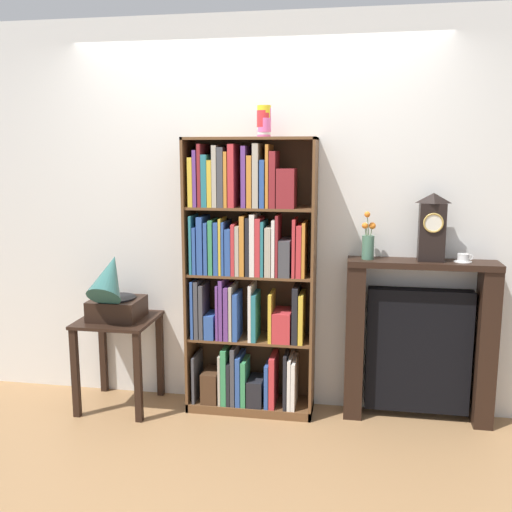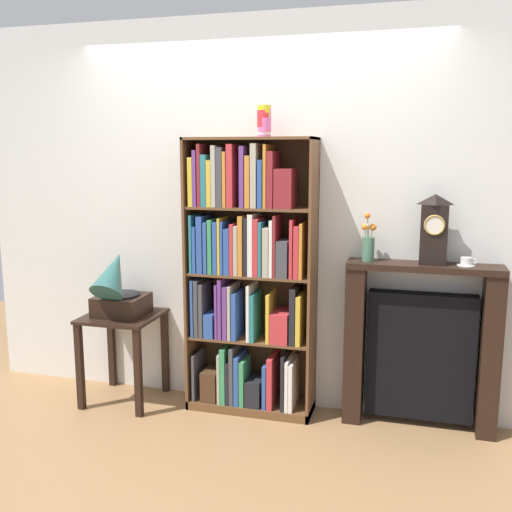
% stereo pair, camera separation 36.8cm
% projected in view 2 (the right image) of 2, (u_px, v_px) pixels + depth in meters
% --- Properties ---
extents(ground_plane, '(7.38, 6.40, 0.02)m').
position_uv_depth(ground_plane, '(246.00, 418.00, 3.93)').
color(ground_plane, '#997047').
extents(wall_back, '(4.38, 0.08, 2.66)m').
position_uv_depth(wall_back, '(272.00, 216.00, 3.97)').
color(wall_back, silver).
rests_on(wall_back, ground).
extents(bookshelf, '(0.86, 0.30, 1.86)m').
position_uv_depth(bookshelf, '(247.00, 280.00, 3.89)').
color(bookshelf, brown).
rests_on(bookshelf, ground).
extents(cup_stack, '(0.09, 0.09, 0.20)m').
position_uv_depth(cup_stack, '(264.00, 121.00, 3.71)').
color(cup_stack, pink).
rests_on(cup_stack, bookshelf).
extents(side_table_left, '(0.51, 0.50, 0.64)m').
position_uv_depth(side_table_left, '(123.00, 336.00, 4.11)').
color(side_table_left, black).
rests_on(side_table_left, ground).
extents(gramophone, '(0.34, 0.45, 0.51)m').
position_uv_depth(gramophone, '(117.00, 289.00, 4.00)').
color(gramophone, black).
rests_on(gramophone, side_table_left).
extents(fireplace_mantel, '(0.95, 0.23, 1.08)m').
position_uv_depth(fireplace_mantel, '(420.00, 347.00, 3.72)').
color(fireplace_mantel, black).
rests_on(fireplace_mantel, ground).
extents(mantel_clock, '(0.16, 0.11, 0.43)m').
position_uv_depth(mantel_clock, '(434.00, 229.00, 3.55)').
color(mantel_clock, black).
rests_on(mantel_clock, fireplace_mantel).
extents(flower_vase, '(0.09, 0.10, 0.31)m').
position_uv_depth(flower_vase, '(368.00, 244.00, 3.68)').
color(flower_vase, '#4C7A60').
rests_on(flower_vase, fireplace_mantel).
extents(teacup_with_saucer, '(0.12, 0.11, 0.05)m').
position_uv_depth(teacup_with_saucer, '(466.00, 262.00, 3.54)').
color(teacup_with_saucer, white).
rests_on(teacup_with_saucer, fireplace_mantel).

